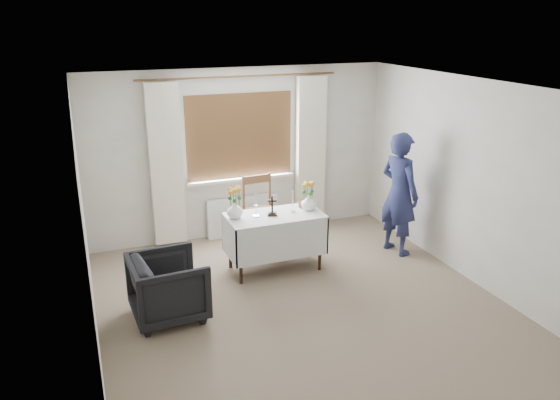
{
  "coord_description": "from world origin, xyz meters",
  "views": [
    {
      "loc": [
        -2.23,
        -5.03,
        3.2
      ],
      "look_at": [
        0.04,
        0.93,
        1.03
      ],
      "focal_mm": 35.0,
      "sensor_mm": 36.0,
      "label": 1
    }
  ],
  "objects_px": {
    "wooden_cross": "(272,206)",
    "person": "(399,194)",
    "armchair": "(168,287)",
    "altar_table": "(275,242)",
    "flower_vase_left": "(235,210)",
    "wooden_chair": "(263,213)",
    "flower_vase_right": "(309,202)"
  },
  "relations": [
    {
      "from": "altar_table",
      "to": "flower_vase_left",
      "type": "distance_m",
      "value": 0.71
    },
    {
      "from": "wooden_cross",
      "to": "wooden_chair",
      "type": "bearing_deg",
      "value": 97.97
    },
    {
      "from": "flower_vase_right",
      "to": "wooden_cross",
      "type": "bearing_deg",
      "value": -176.61
    },
    {
      "from": "altar_table",
      "to": "wooden_chair",
      "type": "height_order",
      "value": "wooden_chair"
    },
    {
      "from": "flower_vase_right",
      "to": "altar_table",
      "type": "bearing_deg",
      "value": -177.64
    },
    {
      "from": "wooden_chair",
      "to": "flower_vase_left",
      "type": "distance_m",
      "value": 0.97
    },
    {
      "from": "person",
      "to": "armchair",
      "type": "bearing_deg",
      "value": 86.2
    },
    {
      "from": "person",
      "to": "wooden_cross",
      "type": "bearing_deg",
      "value": 73.26
    },
    {
      "from": "armchair",
      "to": "flower_vase_left",
      "type": "xyz_separation_m",
      "value": [
        1.0,
        0.79,
        0.51
      ]
    },
    {
      "from": "wooden_cross",
      "to": "flower_vase_right",
      "type": "bearing_deg",
      "value": 21.26
    },
    {
      "from": "wooden_chair",
      "to": "flower_vase_left",
      "type": "relative_size",
      "value": 4.78
    },
    {
      "from": "wooden_chair",
      "to": "flower_vase_right",
      "type": "xyz_separation_m",
      "value": [
        0.39,
        -0.73,
        0.35
      ]
    },
    {
      "from": "wooden_chair",
      "to": "person",
      "type": "distance_m",
      "value": 1.93
    },
    {
      "from": "wooden_cross",
      "to": "flower_vase_left",
      "type": "relative_size",
      "value": 1.21
    },
    {
      "from": "flower_vase_right",
      "to": "wooden_chair",
      "type": "bearing_deg",
      "value": 118.07
    },
    {
      "from": "armchair",
      "to": "wooden_cross",
      "type": "bearing_deg",
      "value": -67.83
    },
    {
      "from": "armchair",
      "to": "wooden_cross",
      "type": "xyz_separation_m",
      "value": [
        1.47,
        0.7,
        0.53
      ]
    },
    {
      "from": "flower_vase_left",
      "to": "flower_vase_right",
      "type": "xyz_separation_m",
      "value": [
        0.99,
        -0.05,
        -0.0
      ]
    },
    {
      "from": "person",
      "to": "wooden_cross",
      "type": "relative_size",
      "value": 6.55
    },
    {
      "from": "person",
      "to": "altar_table",
      "type": "bearing_deg",
      "value": 72.87
    },
    {
      "from": "armchair",
      "to": "flower_vase_left",
      "type": "relative_size",
      "value": 3.67
    },
    {
      "from": "wooden_chair",
      "to": "armchair",
      "type": "xyz_separation_m",
      "value": [
        -1.6,
        -1.46,
        -0.16
      ]
    },
    {
      "from": "altar_table",
      "to": "flower_vase_left",
      "type": "xyz_separation_m",
      "value": [
        -0.51,
        0.07,
        0.49
      ]
    },
    {
      "from": "wooden_cross",
      "to": "altar_table",
      "type": "bearing_deg",
      "value": 34.06
    },
    {
      "from": "altar_table",
      "to": "person",
      "type": "height_order",
      "value": "person"
    },
    {
      "from": "wooden_chair",
      "to": "wooden_cross",
      "type": "xyz_separation_m",
      "value": [
        -0.13,
        -0.76,
        0.38
      ]
    },
    {
      "from": "altar_table",
      "to": "flower_vase_left",
      "type": "relative_size",
      "value": 5.73
    },
    {
      "from": "altar_table",
      "to": "wooden_cross",
      "type": "bearing_deg",
      "value": -163.81
    },
    {
      "from": "wooden_cross",
      "to": "person",
      "type": "bearing_deg",
      "value": 15.87
    },
    {
      "from": "flower_vase_right",
      "to": "armchair",
      "type": "bearing_deg",
      "value": -159.74
    },
    {
      "from": "altar_table",
      "to": "flower_vase_right",
      "type": "bearing_deg",
      "value": 2.36
    },
    {
      "from": "armchair",
      "to": "person",
      "type": "xyz_separation_m",
      "value": [
        3.31,
        0.64,
        0.5
      ]
    }
  ]
}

